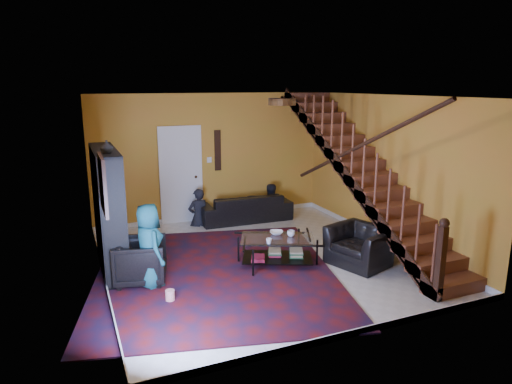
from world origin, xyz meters
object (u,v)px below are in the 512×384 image
Objects in this scene: bookshelf at (109,212)px; sofa at (245,207)px; armchair_left at (141,261)px; armchair_right at (360,246)px; coffee_table at (277,249)px.

bookshelf reaches higher than sofa.
sofa is (3.03, 1.70, -0.67)m from bookshelf.
bookshelf reaches higher than armchair_left.
armchair_right reaches higher than coffee_table.
bookshelf reaches higher than armchair_right.
bookshelf is 2.84m from coffee_table.
bookshelf is 1.03m from armchair_left.
coffee_table is at bearing -130.59° from armchair_right.
bookshelf is at bearing 40.23° from armchair_left.
sofa is at bearing 80.47° from coffee_table.
coffee_table is at bearing -79.31° from armchair_left.
bookshelf is 3.54m from sofa.
bookshelf is at bearing -128.89° from armchair_right.
coffee_table is at bearing -19.31° from bookshelf.
armchair_right is at bearing -86.14° from armchair_left.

